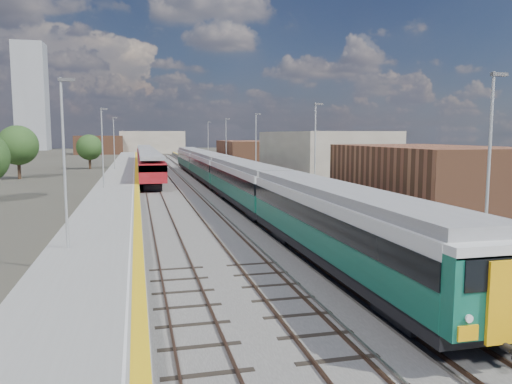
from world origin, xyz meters
name	(u,v)px	position (x,y,z in m)	size (l,w,h in m)	color
ground	(193,181)	(0.00, 50.00, 0.00)	(320.00, 320.00, 0.00)	#47443A
ballast_bed	(174,179)	(-2.25, 52.50, 0.03)	(10.50, 155.00, 0.06)	#565451
tracks	(177,178)	(-1.65, 54.18, 0.11)	(8.96, 160.00, 0.17)	#4C3323
platform_right	(229,174)	(5.28, 52.49, 0.54)	(4.70, 155.00, 8.52)	slate
platform_left	(122,177)	(-9.05, 52.49, 0.52)	(4.30, 155.00, 8.52)	slate
buildings	(97,118)	(-18.12, 138.60, 10.70)	(72.00, 185.50, 40.00)	brown
green_train	(224,172)	(1.50, 34.66, 2.22)	(2.86, 79.72, 3.15)	black
red_train	(147,159)	(-5.50, 65.69, 2.17)	(2.90, 58.82, 3.66)	black
tree_b	(18,145)	(-22.66, 58.09, 4.58)	(5.36, 5.36, 7.27)	#382619
tree_c	(89,147)	(-15.06, 76.39, 3.79)	(4.45, 4.45, 6.03)	#382619
tree_d	(321,149)	(24.01, 66.45, 3.47)	(4.07, 4.07, 5.52)	#382619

